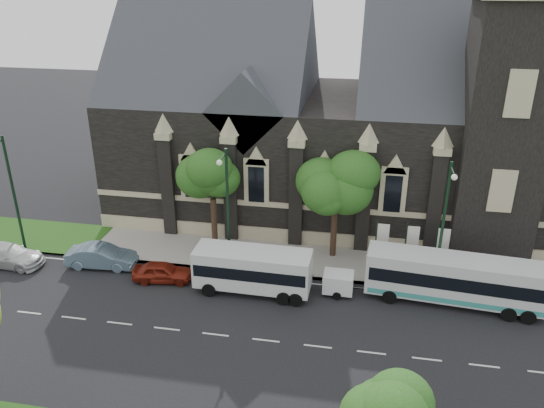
% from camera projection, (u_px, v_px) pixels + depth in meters
% --- Properties ---
extents(ground, '(160.00, 160.00, 0.00)m').
position_uv_depth(ground, '(266.00, 340.00, 30.96)').
color(ground, black).
rests_on(ground, ground).
extents(sidewalk, '(80.00, 5.00, 0.15)m').
position_uv_depth(sidewalk, '(290.00, 259.00, 39.47)').
color(sidewalk, '#9A958C').
rests_on(sidewalk, ground).
extents(museum, '(40.00, 17.70, 29.90)m').
position_uv_depth(museum, '(371.00, 122.00, 43.70)').
color(museum, black).
rests_on(museum, ground).
extents(tree_walk_right, '(4.08, 4.08, 7.80)m').
position_uv_depth(tree_walk_right, '(339.00, 183.00, 37.71)').
color(tree_walk_right, black).
rests_on(tree_walk_right, ground).
extents(tree_walk_left, '(3.91, 3.91, 7.64)m').
position_uv_depth(tree_walk_left, '(215.00, 176.00, 39.22)').
color(tree_walk_left, black).
rests_on(tree_walk_left, ground).
extents(street_lamp_near, '(0.36, 1.88, 9.00)m').
position_uv_depth(street_lamp_near, '(444.00, 221.00, 33.62)').
color(street_lamp_near, black).
rests_on(street_lamp_near, ground).
extents(street_lamp_mid, '(0.36, 1.88, 9.00)m').
position_uv_depth(street_lamp_mid, '(227.00, 205.00, 35.93)').
color(street_lamp_mid, black).
rests_on(street_lamp_mid, ground).
extents(street_lamp_far, '(0.36, 1.88, 9.00)m').
position_uv_depth(street_lamp_far, '(11.00, 189.00, 38.56)').
color(street_lamp_far, black).
rests_on(street_lamp_far, ground).
extents(banner_flag_left, '(0.90, 0.10, 4.00)m').
position_uv_depth(banner_flag_left, '(380.00, 241.00, 37.05)').
color(banner_flag_left, black).
rests_on(banner_flag_left, ground).
extents(banner_flag_center, '(0.90, 0.10, 4.00)m').
position_uv_depth(banner_flag_center, '(410.00, 244.00, 36.72)').
color(banner_flag_center, black).
rests_on(banner_flag_center, ground).
extents(banner_flag_right, '(0.90, 0.10, 4.00)m').
position_uv_depth(banner_flag_right, '(440.00, 246.00, 36.39)').
color(banner_flag_right, black).
rests_on(banner_flag_right, ground).
extents(tour_coach, '(11.07, 3.34, 3.18)m').
position_uv_depth(tour_coach, '(455.00, 279.00, 33.78)').
color(tour_coach, silver).
rests_on(tour_coach, ground).
extents(shuttle_bus, '(7.65, 2.79, 2.93)m').
position_uv_depth(shuttle_bus, '(253.00, 268.00, 35.05)').
color(shuttle_bus, silver).
rests_on(shuttle_bus, ground).
extents(box_trailer, '(2.81, 1.65, 1.50)m').
position_uv_depth(box_trailer, '(338.00, 282.00, 35.08)').
color(box_trailer, silver).
rests_on(box_trailer, ground).
extents(sedan, '(5.04, 2.08, 1.62)m').
position_uv_depth(sedan, '(101.00, 256.00, 38.29)').
color(sedan, slate).
rests_on(sedan, ground).
extents(car_far_red, '(4.20, 2.13, 1.37)m').
position_uv_depth(car_far_red, '(162.00, 272.00, 36.59)').
color(car_far_red, maroon).
rests_on(car_far_red, ground).
extents(car_far_white, '(5.34, 2.36, 1.52)m').
position_uv_depth(car_far_white, '(8.00, 255.00, 38.56)').
color(car_far_white, silver).
rests_on(car_far_white, ground).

